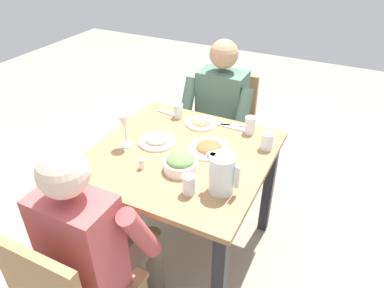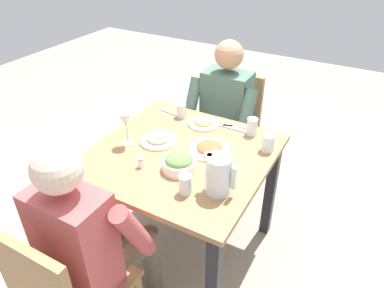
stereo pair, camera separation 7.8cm
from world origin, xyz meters
TOP-DOWN VIEW (x-y plane):
  - ground_plane at (0.00, 0.00)m, footprint 8.00×8.00m
  - dining_table at (0.00, 0.00)m, footprint 0.93×0.93m
  - chair_far at (-0.05, 0.83)m, footprint 0.40×0.40m
  - diner_near at (-0.08, -0.62)m, footprint 0.48×0.53m
  - diner_far at (-0.05, 0.62)m, footprint 0.48×0.53m
  - water_pitcher at (0.31, -0.19)m, footprint 0.16×0.12m
  - salad_bowl at (0.07, -0.14)m, footprint 0.17×0.17m
  - plate_beans at (-0.17, 0.03)m, footprint 0.21×0.21m
  - plate_rice_curry at (0.13, 0.09)m, footprint 0.23×0.23m
  - plate_fries at (-0.03, 0.33)m, footprint 0.19×0.19m
  - water_glass_far_right at (0.26, 0.36)m, footprint 0.06×0.06m
  - water_glass_near_left at (-0.20, 0.35)m, footprint 0.06×0.06m
  - water_glass_by_pitcher at (0.19, -0.28)m, footprint 0.06×0.06m
  - water_glass_far_left at (0.40, 0.25)m, footprint 0.07×0.07m
  - water_glass_center at (-0.38, -0.37)m, footprint 0.06×0.06m
  - wine_glass at (-0.30, -0.07)m, footprint 0.08×0.08m
  - salt_shaker at (-0.11, -0.21)m, footprint 0.03×0.03m
  - fork_near at (-0.28, 0.36)m, footprint 0.17×0.05m
  - knife_near at (0.04, 0.40)m, footprint 0.19×0.04m
  - fork_far at (0.16, 0.37)m, footprint 0.17×0.03m
  - knife_far at (0.13, 0.39)m, footprint 0.18×0.08m

SIDE VIEW (x-z plane):
  - ground_plane at x=0.00m, z-range 0.00..0.00m
  - chair_far at x=-0.05m, z-range 0.06..0.94m
  - dining_table at x=0.00m, z-range 0.25..1.01m
  - diner_near at x=-0.08m, z-range 0.06..1.23m
  - diner_far at x=-0.05m, z-range 0.06..1.23m
  - fork_near at x=-0.28m, z-range 0.75..0.76m
  - knife_near at x=0.04m, z-range 0.75..0.76m
  - fork_far at x=0.16m, z-range 0.75..0.76m
  - knife_far at x=0.13m, z-range 0.75..0.76m
  - plate_rice_curry at x=0.13m, z-range 0.75..0.79m
  - plate_beans at x=-0.17m, z-range 0.75..0.79m
  - plate_fries at x=-0.03m, z-range 0.75..0.80m
  - salt_shaker at x=-0.11m, z-range 0.76..0.81m
  - salad_bowl at x=0.07m, z-range 0.75..0.84m
  - water_glass_center at x=-0.38m, z-range 0.75..0.84m
  - water_glass_near_left at x=-0.20m, z-range 0.75..0.84m
  - water_glass_far_left at x=0.40m, z-range 0.75..0.85m
  - water_glass_by_pitcher at x=0.19m, z-range 0.75..0.85m
  - water_glass_far_right at x=0.26m, z-range 0.75..0.86m
  - water_pitcher at x=0.31m, z-range 0.76..0.95m
  - wine_glass at x=-0.30m, z-range 0.80..0.99m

